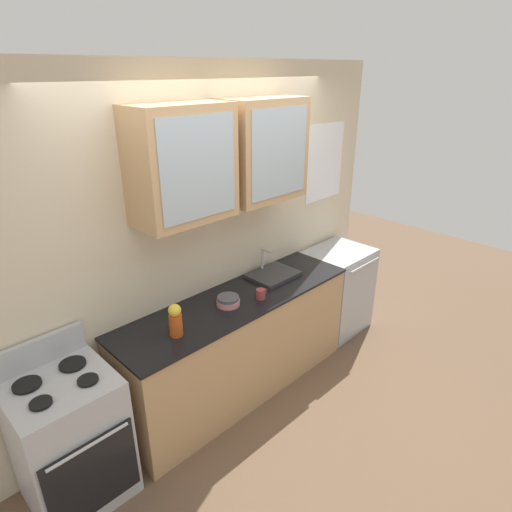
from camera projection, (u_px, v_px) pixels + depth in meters
The scene contains 9 objects.
ground_plane at pixel (240, 387), 3.78m from camera, with size 10.00×10.00×0.00m, color brown.
back_wall_unit at pixel (213, 217), 3.37m from camera, with size 3.91×0.46×2.63m.
counter at pixel (239, 345), 3.61m from camera, with size 2.12×0.59×0.89m.
stove_range at pixel (71, 440), 2.68m from camera, with size 0.59×0.60×1.07m.
sink_faucet at pixel (273, 274), 3.79m from camera, with size 0.41×0.33×0.23m.
bowl_stack at pixel (228, 301), 3.33m from camera, with size 0.18×0.18×0.07m.
vase at pixel (175, 320), 2.92m from camera, with size 0.09×0.09×0.24m.
cup_near_sink at pixel (261, 294), 3.41m from camera, with size 0.11×0.07×0.08m.
dishwasher at pixel (337, 290), 4.50m from camera, with size 0.64×0.57×0.89m.
Camera 1 is at (-2.02, -2.23, 2.57)m, focal length 30.36 mm.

